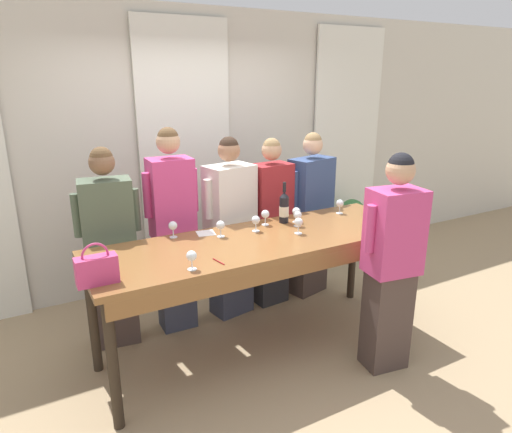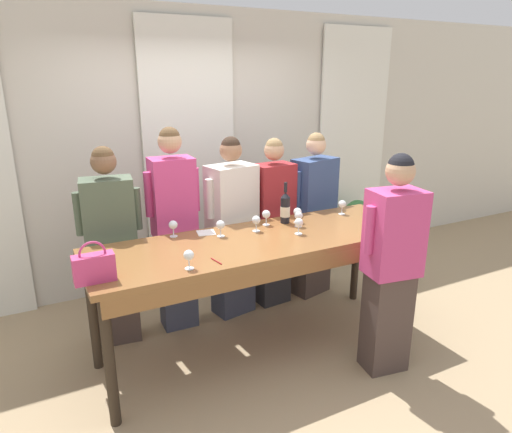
% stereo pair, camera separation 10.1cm
% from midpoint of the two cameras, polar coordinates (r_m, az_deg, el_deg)
% --- Properties ---
extents(ground_plane, '(18.00, 18.00, 0.00)m').
position_cam_midpoint_polar(ground_plane, '(3.92, 1.35, -15.99)').
color(ground_plane, tan).
extents(wall_back, '(12.00, 0.06, 2.80)m').
position_cam_midpoint_polar(wall_back, '(4.82, -7.88, 8.18)').
color(wall_back, beige).
rests_on(wall_back, ground_plane).
extents(curtain_panel_center, '(0.97, 0.03, 2.69)m').
position_cam_midpoint_polar(curtain_panel_center, '(4.77, -7.58, 7.41)').
color(curtain_panel_center, white).
rests_on(curtain_panel_center, ground_plane).
extents(curtain_panel_right, '(0.97, 0.03, 2.69)m').
position_cam_midpoint_polar(curtain_panel_right, '(5.81, 12.43, 8.90)').
color(curtain_panel_right, white).
rests_on(curtain_panel_right, ground_plane).
extents(tasting_bar, '(2.61, 0.83, 0.96)m').
position_cam_midpoint_polar(tasting_bar, '(3.50, 1.67, -4.36)').
color(tasting_bar, brown).
rests_on(tasting_bar, ground_plane).
extents(wine_bottle, '(0.08, 0.08, 0.35)m').
position_cam_midpoint_polar(wine_bottle, '(3.82, 4.43, 1.07)').
color(wine_bottle, black).
rests_on(wine_bottle, tasting_bar).
extents(handbag, '(0.24, 0.10, 0.26)m').
position_cam_midpoint_polar(handbag, '(2.89, -18.65, -6.02)').
color(handbag, '#C63870').
rests_on(handbag, tasting_bar).
extents(wine_glass_front_left, '(0.07, 0.07, 0.13)m').
position_cam_midpoint_polar(wine_glass_front_left, '(3.61, 0.82, -0.50)').
color(wine_glass_front_left, white).
rests_on(wine_glass_front_left, tasting_bar).
extents(wine_glass_front_mid, '(0.07, 0.07, 0.13)m').
position_cam_midpoint_polar(wine_glass_front_mid, '(3.54, -9.52, -1.12)').
color(wine_glass_front_mid, white).
rests_on(wine_glass_front_mid, tasting_bar).
extents(wine_glass_front_right, '(0.07, 0.07, 0.13)m').
position_cam_midpoint_polar(wine_glass_front_right, '(3.84, 5.96, 0.52)').
color(wine_glass_front_right, white).
rests_on(wine_glass_front_right, tasting_bar).
extents(wine_glass_center_left, '(0.07, 0.07, 0.13)m').
position_cam_midpoint_polar(wine_glass_center_left, '(3.74, 6.11, 0.06)').
color(wine_glass_center_left, white).
rests_on(wine_glass_center_left, tasting_bar).
extents(wine_glass_center_mid, '(0.07, 0.07, 0.13)m').
position_cam_midpoint_polar(wine_glass_center_mid, '(4.14, 11.42, 1.47)').
color(wine_glass_center_mid, white).
rests_on(wine_glass_center_mid, tasting_bar).
extents(wine_glass_center_right, '(0.07, 0.07, 0.13)m').
position_cam_midpoint_polar(wine_glass_center_right, '(3.87, 15.24, 0.10)').
color(wine_glass_center_right, white).
rests_on(wine_glass_center_right, tasting_bar).
extents(wine_glass_back_left, '(0.07, 0.07, 0.13)m').
position_cam_midpoint_polar(wine_glass_back_left, '(3.76, 2.06, 0.22)').
color(wine_glass_back_left, white).
rests_on(wine_glass_back_left, tasting_bar).
extents(wine_glass_back_mid, '(0.07, 0.07, 0.13)m').
position_cam_midpoint_polar(wine_glass_back_mid, '(3.50, -3.64, -1.11)').
color(wine_glass_back_mid, white).
rests_on(wine_glass_back_mid, tasting_bar).
extents(wine_glass_back_right, '(0.07, 0.07, 0.13)m').
position_cam_midpoint_polar(wine_glass_back_right, '(2.94, -7.43, -4.89)').
color(wine_glass_back_right, white).
rests_on(wine_glass_back_right, tasting_bar).
extents(wine_glass_near_host, '(0.07, 0.07, 0.13)m').
position_cam_midpoint_polar(wine_glass_near_host, '(3.57, 6.17, -0.84)').
color(wine_glass_near_host, white).
rests_on(wine_glass_near_host, tasting_bar).
extents(napkin, '(0.16, 0.16, 0.00)m').
position_cam_midpoint_polar(napkin, '(3.61, -5.46, -2.02)').
color(napkin, white).
rests_on(napkin, tasting_bar).
extents(pen, '(0.03, 0.13, 0.01)m').
position_cam_midpoint_polar(pen, '(3.06, -4.04, -5.59)').
color(pen, maroon).
rests_on(pen, tasting_bar).
extents(guest_olive_jacket, '(0.51, 0.30, 1.64)m').
position_cam_midpoint_polar(guest_olive_jacket, '(3.81, -16.85, -3.62)').
color(guest_olive_jacket, '#473833').
rests_on(guest_olive_jacket, ground_plane).
extents(guest_pink_top, '(0.46, 0.27, 1.76)m').
position_cam_midpoint_polar(guest_pink_top, '(3.90, -9.41, -1.55)').
color(guest_pink_top, '#383D51').
rests_on(guest_pink_top, ground_plane).
extents(guest_cream_sweater, '(0.53, 0.35, 1.65)m').
position_cam_midpoint_polar(guest_cream_sweater, '(4.11, -2.30, -1.45)').
color(guest_cream_sweater, '#383D51').
rests_on(guest_cream_sweater, ground_plane).
extents(guest_striped_shirt, '(0.48, 0.26, 1.61)m').
position_cam_midpoint_polar(guest_striped_shirt, '(4.30, 2.85, -0.68)').
color(guest_striped_shirt, '#28282D').
rests_on(guest_striped_shirt, ground_plane).
extents(guest_navy_coat, '(0.55, 0.34, 1.64)m').
position_cam_midpoint_polar(guest_navy_coat, '(4.53, 7.82, 0.14)').
color(guest_navy_coat, '#473833').
rests_on(guest_navy_coat, ground_plane).
extents(host_pouring, '(0.48, 0.32, 1.65)m').
position_cam_midpoint_polar(host_pouring, '(3.44, 17.39, -5.81)').
color(host_pouring, '#473833').
rests_on(host_pouring, ground_plane).
extents(potted_plant, '(0.39, 0.39, 0.72)m').
position_cam_midpoint_polar(potted_plant, '(5.68, 12.98, -1.19)').
color(potted_plant, '#4C4C51').
rests_on(potted_plant, ground_plane).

